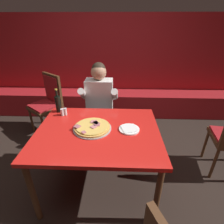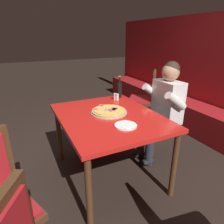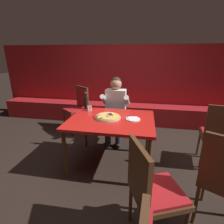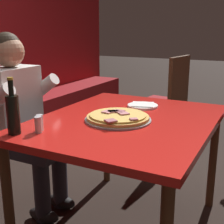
{
  "view_description": "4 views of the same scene",
  "coord_description": "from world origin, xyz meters",
  "views": [
    {
      "loc": [
        0.2,
        -1.48,
        1.76
      ],
      "look_at": [
        0.14,
        0.25,
        0.85
      ],
      "focal_mm": 28.0,
      "sensor_mm": 36.0,
      "label": 1
    },
    {
      "loc": [
        1.77,
        -0.82,
        1.56
      ],
      "look_at": [
        -0.01,
        0.04,
        0.79
      ],
      "focal_mm": 32.0,
      "sensor_mm": 36.0,
      "label": 2
    },
    {
      "loc": [
        0.45,
        -2.38,
        1.69
      ],
      "look_at": [
        -0.0,
        0.07,
        0.85
      ],
      "focal_mm": 28.0,
      "sensor_mm": 36.0,
      "label": 3
    },
    {
      "loc": [
        -1.64,
        -0.74,
        1.29
      ],
      "look_at": [
        -0.17,
        0.01,
        0.85
      ],
      "focal_mm": 50.0,
      "sensor_mm": 36.0,
      "label": 4
    }
  ],
  "objects": [
    {
      "name": "pizza",
      "position": [
        -0.06,
        0.03,
        0.79
      ],
      "size": [
        0.39,
        0.39,
        0.05
      ],
      "color": "#9E9EA3",
      "rests_on": "main_dining_table"
    },
    {
      "name": "shaker_black_pepper",
      "position": [
        -0.45,
        0.3,
        0.81
      ],
      "size": [
        0.04,
        0.04,
        0.09
      ],
      "color": "silver",
      "rests_on": "main_dining_table"
    },
    {
      "name": "ground_plane",
      "position": [
        0.0,
        0.0,
        0.0
      ],
      "size": [
        24.0,
        24.0,
        0.0
      ],
      "primitive_type": "plane",
      "color": "black"
    },
    {
      "name": "beer_bottle",
      "position": [
        -0.52,
        0.4,
        0.88
      ],
      "size": [
        0.07,
        0.07,
        0.29
      ],
      "color": "black",
      "rests_on": "main_dining_table"
    },
    {
      "name": "dining_chair_by_booth",
      "position": [
        -0.97,
        1.17,
        0.58
      ],
      "size": [
        0.62,
        0.62,
        1.0
      ],
      "color": "#4C2D19",
      "rests_on": "ground_plane"
    },
    {
      "name": "booth_bench",
      "position": [
        0.0,
        1.86,
        0.23
      ],
      "size": [
        6.46,
        0.48,
        0.46
      ],
      "primitive_type": "cube",
      "color": "#A3191E",
      "rests_on": "ground_plane"
    },
    {
      "name": "booth_wall_panel",
      "position": [
        0.0,
        2.18,
        0.95
      ],
      "size": [
        6.8,
        0.16,
        1.9
      ],
      "primitive_type": "cube",
      "color": "#A3191E",
      "rests_on": "ground_plane"
    },
    {
      "name": "dining_chair_near_left",
      "position": [
        1.58,
        0.22,
        0.59
      ],
      "size": [
        0.5,
        0.5,
        1.02
      ],
      "color": "#4C2D19",
      "rests_on": "ground_plane"
    },
    {
      "name": "shaker_parmesan",
      "position": [
        -0.42,
        0.31,
        0.81
      ],
      "size": [
        0.04,
        0.04,
        0.09
      ],
      "color": "silver",
      "rests_on": "main_dining_table"
    },
    {
      "name": "dining_chair_far_right",
      "position": [
        0.56,
        -1.09,
        0.58
      ],
      "size": [
        0.58,
        0.58,
        1.0
      ],
      "color": "#4C2D19",
      "rests_on": "ground_plane"
    },
    {
      "name": "main_dining_table",
      "position": [
        0.0,
        0.0,
        0.69
      ],
      "size": [
        1.25,
        1.0,
        0.77
      ],
      "color": "#4C2D19",
      "rests_on": "ground_plane"
    },
    {
      "name": "plate_white_paper",
      "position": [
        0.32,
        0.02,
        0.78
      ],
      "size": [
        0.21,
        0.21,
        0.02
      ],
      "color": "white",
      "rests_on": "main_dining_table"
    },
    {
      "name": "diner_seated_blue_shirt",
      "position": [
        -0.07,
        0.76,
        0.71
      ],
      "size": [
        0.53,
        0.53,
        1.27
      ],
      "color": "black",
      "rests_on": "ground_plane"
    }
  ]
}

